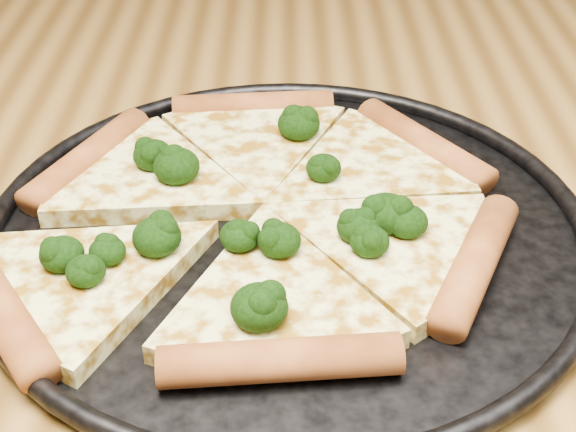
{
  "coord_description": "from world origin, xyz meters",
  "views": [
    {
      "loc": [
        -0.02,
        -0.44,
        1.07
      ],
      "look_at": [
        -0.02,
        -0.0,
        0.77
      ],
      "focal_mm": 51.42,
      "sensor_mm": 36.0,
      "label": 1
    }
  ],
  "objects": [
    {
      "name": "dining_table",
      "position": [
        0.0,
        0.0,
        0.66
      ],
      "size": [
        1.2,
        0.9,
        0.75
      ],
      "color": "olive",
      "rests_on": "ground"
    },
    {
      "name": "pizza_pan",
      "position": [
        -0.02,
        -0.0,
        0.76
      ],
      "size": [
        0.4,
        0.4,
        0.02
      ],
      "color": "black",
      "rests_on": "dining_table"
    },
    {
      "name": "pizza",
      "position": [
        -0.04,
        0.01,
        0.77
      ],
      "size": [
        0.36,
        0.32,
        0.02
      ],
      "rotation": [
        0.0,
        0.0,
        0.08
      ],
      "color": "#FFFB9C",
      "rests_on": "pizza_pan"
    },
    {
      "name": "broccoli_florets",
      "position": [
        -0.04,
        -0.01,
        0.78
      ],
      "size": [
        0.23,
        0.25,
        0.02
      ],
      "color": "black",
      "rests_on": "pizza"
    }
  ]
}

